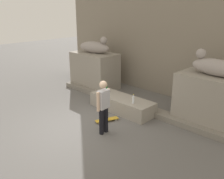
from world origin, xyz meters
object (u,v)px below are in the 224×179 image
object	(u,v)px
statue_reclining_left	(95,47)
bottle_clear	(133,100)
skateboard	(107,120)
statue_reclining_right	(215,67)
bottle_green	(107,89)
skater	(103,105)

from	to	relation	value
statue_reclining_left	bottle_clear	xyz separation A→B (m)	(3.45, -1.37, -1.28)
skateboard	bottle_clear	bearing A→B (deg)	-3.83
statue_reclining_left	bottle_clear	size ratio (longest dim) A/B	5.10
statue_reclining_right	bottle_green	bearing A→B (deg)	21.69
statue_reclining_left	bottle_green	world-z (taller)	statue_reclining_left
skater	bottle_clear	distance (m)	1.52
skater	bottle_green	bearing A→B (deg)	39.85
statue_reclining_right	bottle_green	xyz separation A→B (m)	(-3.60, -1.17, -1.31)
bottle_green	statue_reclining_right	bearing A→B (deg)	17.96
statue_reclining_left	skater	world-z (taller)	statue_reclining_left
statue_reclining_left	bottle_green	distance (m)	2.63
statue_reclining_left	bottle_clear	distance (m)	3.93
statue_reclining_left	bottle_green	size ratio (longest dim) A/B	6.06
skateboard	bottle_clear	world-z (taller)	bottle_clear
skater	bottle_clear	world-z (taller)	skater
bottle_green	bottle_clear	world-z (taller)	bottle_clear
skateboard	bottle_green	distance (m)	1.63
statue_reclining_right	bottle_clear	size ratio (longest dim) A/B	4.97
statue_reclining_right	skateboard	size ratio (longest dim) A/B	2.00
skater	statue_reclining_left	bearing A→B (deg)	47.82
statue_reclining_right	skater	distance (m)	3.64
statue_reclining_right	bottle_green	world-z (taller)	statue_reclining_right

